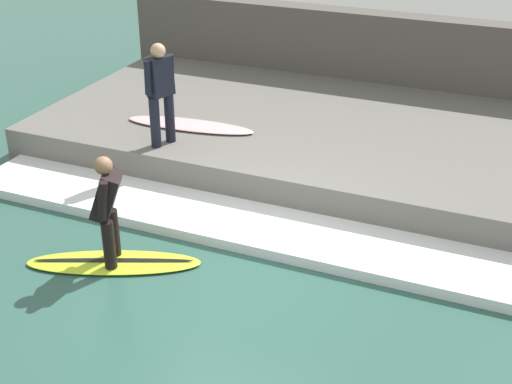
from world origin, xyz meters
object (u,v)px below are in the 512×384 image
at_px(surfer_riding, 107,205).
at_px(surfboard_waiting_near, 190,125).
at_px(surfer_waiting_near, 160,89).
at_px(surfboard_riding, 114,262).

bearing_deg(surfer_riding, surfboard_waiting_near, 10.49).
bearing_deg(surfer_waiting_near, surfer_riding, -165.29).
relative_size(surfer_waiting_near, surfboard_waiting_near, 0.71).
bearing_deg(surfboard_waiting_near, surfer_waiting_near, 176.33).
relative_size(surfer_riding, surfer_waiting_near, 0.90).
bearing_deg(surfboard_waiting_near, surfboard_riding, -169.51).
xyz_separation_m(surfer_riding, surfboard_waiting_near, (3.12, 0.58, -0.26)).
relative_size(surfer_riding, surfboard_waiting_near, 0.64).
bearing_deg(surfer_waiting_near, surfboard_riding, -165.29).
relative_size(surfboard_riding, surfer_waiting_near, 1.42).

